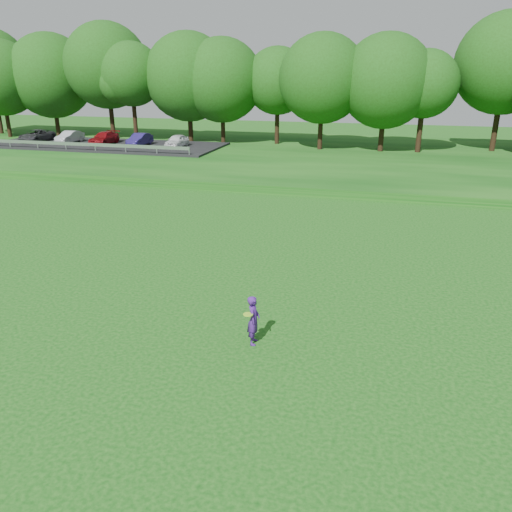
# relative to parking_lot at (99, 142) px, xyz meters

# --- Properties ---
(ground) EXTENTS (140.00, 140.00, 0.00)m
(ground) POSITION_rel_parking_lot_xyz_m (24.44, -32.81, -1.03)
(ground) COLOR #0C410E
(ground) RESTS_ON ground
(berm) EXTENTS (130.00, 30.00, 0.60)m
(berm) POSITION_rel_parking_lot_xyz_m (24.44, 1.19, -0.73)
(berm) COLOR #0C410E
(berm) RESTS_ON ground
(walking_path) EXTENTS (130.00, 1.60, 0.04)m
(walking_path) POSITION_rel_parking_lot_xyz_m (24.44, -12.81, -1.01)
(walking_path) COLOR gray
(walking_path) RESTS_ON ground
(treeline) EXTENTS (104.00, 7.00, 15.00)m
(treeline) POSITION_rel_parking_lot_xyz_m (24.44, 5.19, 7.07)
(treeline) COLOR #1B420F
(treeline) RESTS_ON berm
(parking_lot) EXTENTS (24.00, 9.00, 1.38)m
(parking_lot) POSITION_rel_parking_lot_xyz_m (0.00, 0.00, 0.00)
(parking_lot) COLOR black
(parking_lot) RESTS_ON berm
(woman) EXTENTS (0.47, 0.68, 1.56)m
(woman) POSITION_rel_parking_lot_xyz_m (25.28, -32.83, -0.25)
(woman) COLOR #461B7A
(woman) RESTS_ON ground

